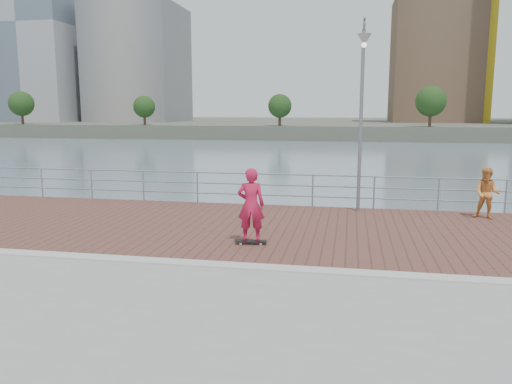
% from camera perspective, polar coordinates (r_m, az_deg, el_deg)
% --- Properties ---
extents(water, '(400.00, 400.00, 0.00)m').
position_cam_1_polar(water, '(11.46, -1.96, -18.19)').
color(water, slate).
rests_on(water, ground).
extents(brick_lane, '(40.00, 6.80, 0.02)m').
position_cam_1_polar(brick_lane, '(14.08, 1.21, -4.14)').
color(brick_lane, brown).
rests_on(brick_lane, seawall).
extents(curb, '(40.00, 0.40, 0.06)m').
position_cam_1_polar(curb, '(10.67, -2.02, -8.48)').
color(curb, '#B7B5AD').
rests_on(curb, seawall).
extents(far_shore, '(320.00, 95.00, 2.50)m').
position_cam_1_polar(far_shore, '(132.48, 9.83, 7.52)').
color(far_shore, '#4C5142').
rests_on(far_shore, ground).
extents(guardrail, '(39.06, 0.06, 1.13)m').
position_cam_1_polar(guardrail, '(17.25, 3.09, 0.67)').
color(guardrail, '#8C9EA8').
rests_on(guardrail, brick_lane).
extents(street_lamp, '(0.42, 1.23, 5.79)m').
position_cam_1_polar(street_lamp, '(16.00, 12.06, 12.09)').
color(street_lamp, slate).
rests_on(street_lamp, brick_lane).
extents(skateboard, '(0.79, 0.29, 0.09)m').
position_cam_1_polar(skateboard, '(12.38, -0.58, -5.66)').
color(skateboard, black).
rests_on(skateboard, brick_lane).
extents(skateboarder, '(0.71, 0.51, 1.81)m').
position_cam_1_polar(skateboarder, '(12.17, -0.58, -1.47)').
color(skateboarder, '#C31A42').
rests_on(skateboarder, skateboard).
extents(bystander, '(0.93, 0.84, 1.56)m').
position_cam_1_polar(bystander, '(16.63, 24.90, -0.15)').
color(bystander, '#DF8D41').
rests_on(bystander, brick_lane).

